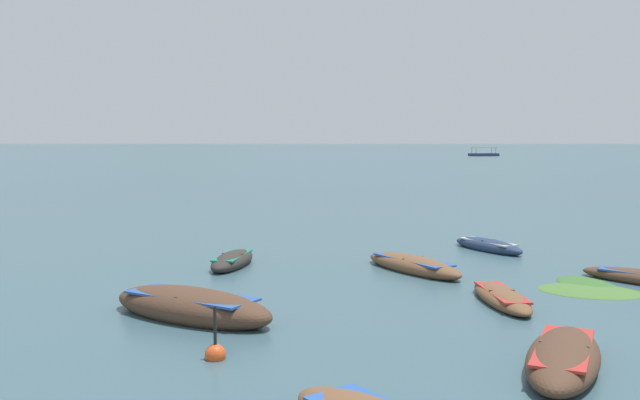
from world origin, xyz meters
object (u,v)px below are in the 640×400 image
at_px(rowboat_3, 191,307).
at_px(ferry_0, 484,154).
at_px(mooring_buoy, 215,353).
at_px(rowboat_5, 501,297).
at_px(rowboat_9, 413,265).
at_px(rowboat_8, 563,358).
at_px(rowboat_0, 232,261).
at_px(rowboat_10, 488,246).

xyz_separation_m(rowboat_3, ferry_0, (41.93, 170.37, 0.18)).
bearing_deg(rowboat_3, mooring_buoy, -69.24).
distance_m(rowboat_5, rowboat_9, 4.41).
bearing_deg(rowboat_9, rowboat_8, -79.38).
height_order(rowboat_3, rowboat_5, rowboat_3).
relative_size(rowboat_0, rowboat_9, 0.79).
xyz_separation_m(rowboat_3, rowboat_8, (7.26, -3.23, -0.06)).
bearing_deg(rowboat_8, rowboat_5, 89.09).
height_order(rowboat_8, rowboat_10, rowboat_8).
xyz_separation_m(rowboat_9, ferry_0, (36.35, 164.64, 0.26)).
relative_size(rowboat_9, ferry_0, 0.50).
relative_size(rowboat_0, mooring_buoy, 2.93).
height_order(rowboat_5, rowboat_8, rowboat_8).
distance_m(rowboat_5, rowboat_10, 8.24).
height_order(rowboat_3, rowboat_8, rowboat_3).
xyz_separation_m(rowboat_0, rowboat_10, (8.85, 3.41, -0.01)).
relative_size(rowboat_0, ferry_0, 0.39).
bearing_deg(rowboat_10, rowboat_0, -158.94).
relative_size(rowboat_3, rowboat_8, 1.19).
xyz_separation_m(rowboat_3, rowboat_5, (7.34, 1.68, -0.13)).
distance_m(rowboat_0, rowboat_9, 5.72).
bearing_deg(rowboat_0, mooring_buoy, -82.71).
bearing_deg(mooring_buoy, rowboat_5, 35.79).
bearing_deg(ferry_0, rowboat_5, -101.59).
height_order(rowboat_0, rowboat_8, rowboat_8).
bearing_deg(ferry_0, rowboat_3, -103.83).
distance_m(rowboat_8, ferry_0, 177.03).
height_order(ferry_0, mooring_buoy, ferry_0).
height_order(rowboat_3, rowboat_9, rowboat_3).
xyz_separation_m(rowboat_8, rowboat_9, (-1.68, 8.96, -0.02)).
height_order(rowboat_10, ferry_0, ferry_0).
relative_size(rowboat_8, rowboat_10, 1.13).
relative_size(rowboat_3, mooring_buoy, 4.10).
bearing_deg(rowboat_10, rowboat_8, -96.50).
xyz_separation_m(rowboat_9, rowboat_10, (3.17, 4.07, -0.02)).
relative_size(rowboat_3, rowboat_5, 1.31).
bearing_deg(rowboat_0, rowboat_3, -89.04).
xyz_separation_m(rowboat_3, mooring_buoy, (1.07, -2.83, -0.17)).
height_order(rowboat_9, rowboat_10, rowboat_9).
xyz_separation_m(rowboat_8, mooring_buoy, (-6.18, 0.40, -0.11)).
bearing_deg(rowboat_9, rowboat_5, -66.52).
bearing_deg(rowboat_5, rowboat_10, 80.16).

